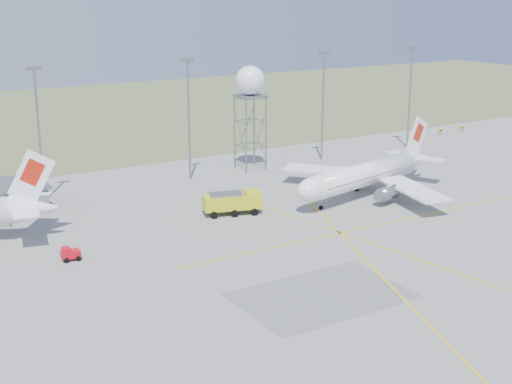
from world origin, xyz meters
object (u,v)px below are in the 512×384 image
radar_tower (250,112)px  fire_truck (234,203)px  airliner_main (365,175)px  baggage_tug (70,255)px

radar_tower → fire_truck: 28.31m
fire_truck → airliner_main: bearing=10.4°
airliner_main → baggage_tug: size_ratio=14.12×
baggage_tug → fire_truck: bearing=15.8°
airliner_main → radar_tower: (-6.42, 24.19, 7.09)m
radar_tower → fire_truck: bearing=-126.3°
airliner_main → baggage_tug: bearing=-9.1°
airliner_main → baggage_tug: 48.42m
airliner_main → radar_tower: size_ratio=1.72×
airliner_main → baggage_tug: airliner_main is taller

